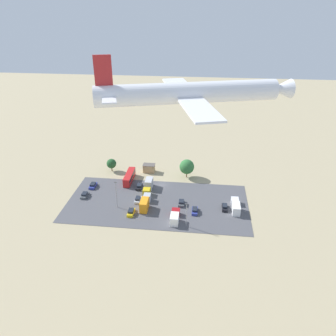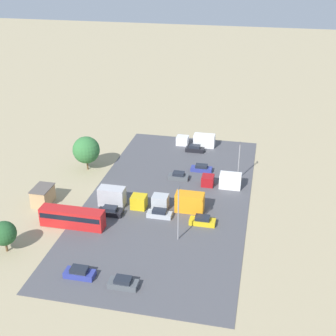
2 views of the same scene
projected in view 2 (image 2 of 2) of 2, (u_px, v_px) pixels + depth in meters
ground_plane at (108, 192)px, 89.69m from camera, size 400.00×400.00×0.00m
parking_lot_surface at (169, 199)px, 87.40m from camera, size 60.48×29.59×0.08m
shed_building at (43, 195)px, 85.26m from camera, size 4.69×3.15×3.22m
bus at (72, 217)px, 78.22m from camera, size 2.49×10.95×3.20m
parked_car_0 at (201, 168)px, 97.54m from camera, size 1.82×4.41×1.44m
parked_car_1 at (202, 221)px, 79.22m from camera, size 1.90×4.41×1.54m
parked_car_2 at (159, 214)px, 81.35m from camera, size 1.79×4.33×1.45m
parked_car_3 at (110, 211)px, 81.94m from camera, size 1.91×4.35×1.57m
parked_car_4 at (179, 176)px, 94.23m from camera, size 1.94×4.02×1.53m
parked_car_5 at (80, 273)px, 66.81m from camera, size 1.96×4.38×1.52m
parked_car_6 at (195, 149)px, 106.55m from camera, size 1.78×4.20×1.58m
parked_car_7 at (123, 283)px, 64.85m from camera, size 1.96×4.15×1.47m
parked_truck_0 at (224, 181)px, 91.01m from camera, size 2.54×7.63×2.85m
parked_truck_1 at (198, 141)px, 109.27m from camera, size 2.44×8.97×2.89m
parked_truck_2 at (181, 202)px, 82.98m from camera, size 2.38×9.28×3.49m
parked_truck_3 at (120, 198)px, 84.41m from camera, size 2.46×8.74×3.42m
tree_near_shed at (4, 233)px, 71.26m from camera, size 3.82×3.82×5.20m
tree_apron_mid at (86, 150)px, 96.78m from camera, size 5.64×5.64×7.28m
light_pole_lot_centre at (239, 159)px, 92.35m from camera, size 0.90×0.28×8.09m
light_pole_lot_edge at (178, 211)px, 73.17m from camera, size 0.90×0.28×9.60m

